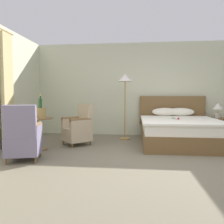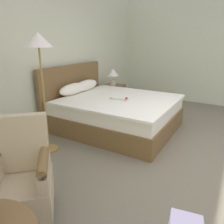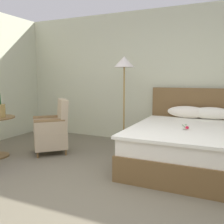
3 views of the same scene
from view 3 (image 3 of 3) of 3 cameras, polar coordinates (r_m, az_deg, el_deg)
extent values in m
plane|color=#6E6653|center=(2.74, -1.26, -21.72)|extent=(8.21, 8.21, 0.00)
cube|color=beige|center=(5.20, 13.04, 7.70)|extent=(6.83, 0.12, 2.71)
cube|color=brown|center=(4.07, 17.82, -9.38)|extent=(1.75, 2.08, 0.35)
cube|color=white|center=(3.99, 18.00, -5.47)|extent=(1.70, 2.01, 0.22)
cube|color=white|center=(3.91, 17.98, -3.80)|extent=(1.79, 1.95, 0.04)
cube|color=brown|center=(5.00, 19.55, 0.53)|extent=(1.84, 0.08, 0.81)
ellipsoid|color=white|center=(4.83, 16.85, 0.00)|extent=(0.74, 0.24, 0.22)
ellipsoid|color=white|center=(4.79, 21.83, -0.29)|extent=(0.74, 0.24, 0.23)
cylinder|color=#2D6628|center=(3.90, 16.25, -3.27)|extent=(0.12, 0.30, 0.01)
sphere|color=red|center=(3.75, 16.79, -3.46)|extent=(0.05, 0.05, 0.05)
ellipsoid|color=#33702D|center=(4.04, 16.55, -2.82)|extent=(0.05, 0.04, 0.01)
cube|color=white|center=(3.77, 16.41, -3.63)|extent=(0.09, 0.12, 0.00)
cylinder|color=olive|center=(4.87, 2.68, -8.09)|extent=(0.28, 0.28, 0.03)
cylinder|color=olive|center=(4.71, 2.74, 0.97)|extent=(0.03, 0.03, 1.51)
cone|color=silver|center=(4.69, 2.81, 11.40)|extent=(0.38, 0.38, 0.20)
cylinder|color=brown|center=(4.91, -16.88, -7.86)|extent=(0.04, 0.04, 0.10)
cylinder|color=brown|center=(4.47, -16.62, -9.39)|extent=(0.04, 0.04, 0.10)
cylinder|color=brown|center=(4.95, -11.33, -7.55)|extent=(0.04, 0.04, 0.10)
cylinder|color=brown|center=(4.51, -10.51, -9.03)|extent=(0.04, 0.04, 0.10)
cube|color=tan|center=(4.65, -13.92, -6.03)|extent=(0.77, 0.77, 0.30)
cube|color=tan|center=(4.59, -11.27, -0.62)|extent=(0.46, 0.48, 0.57)
cube|color=tan|center=(4.81, -14.50, -2.50)|extent=(0.43, 0.42, 0.20)
cylinder|color=brown|center=(4.79, -14.55, -1.29)|extent=(0.43, 0.42, 0.09)
cube|color=tan|center=(4.38, -14.02, -3.47)|extent=(0.43, 0.42, 0.20)
cylinder|color=brown|center=(4.37, -14.06, -2.16)|extent=(0.43, 0.42, 0.09)
camera|label=1|loc=(2.07, -109.52, -8.83)|focal=35.00mm
camera|label=2|loc=(4.33, -39.40, 9.87)|focal=35.00mm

